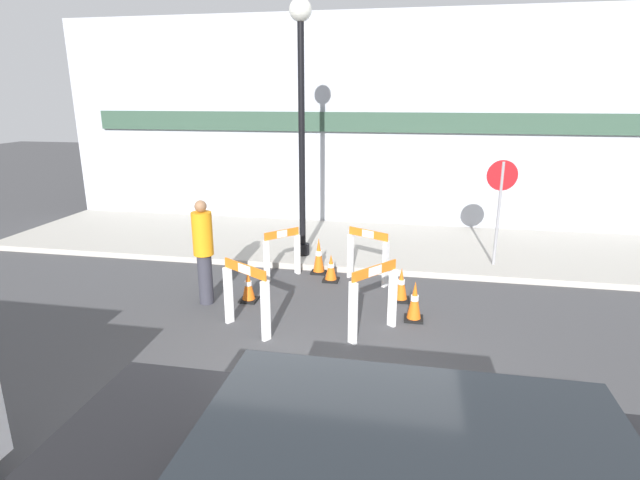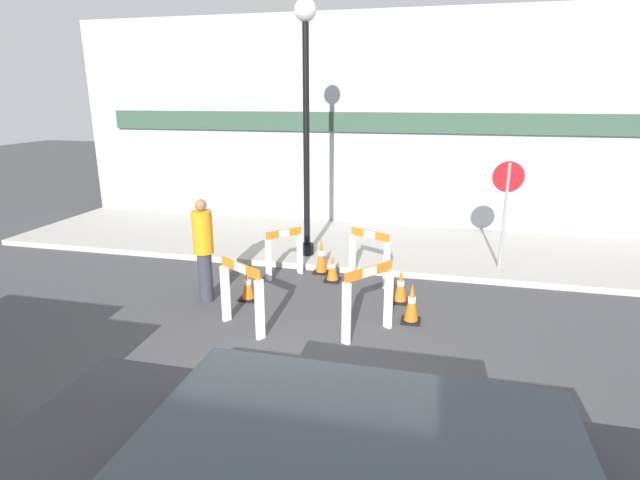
% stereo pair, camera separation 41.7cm
% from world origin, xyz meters
% --- Properties ---
extents(ground_plane, '(60.00, 60.00, 0.00)m').
position_xyz_m(ground_plane, '(0.00, 0.00, 0.00)').
color(ground_plane, '#424244').
extents(sidewalk_slab, '(18.00, 3.77, 0.13)m').
position_xyz_m(sidewalk_slab, '(0.00, 6.38, 0.06)').
color(sidewalk_slab, '#ADA89E').
rests_on(sidewalk_slab, ground_plane).
extents(storefront_facade, '(18.00, 0.22, 5.50)m').
position_xyz_m(storefront_facade, '(0.00, 8.34, 2.75)').
color(storefront_facade, '#A3A8B2').
rests_on(storefront_facade, ground_plane).
extents(streetlamp_post, '(0.44, 0.44, 5.13)m').
position_xyz_m(streetlamp_post, '(-1.58, 5.15, 3.42)').
color(streetlamp_post, black).
rests_on(streetlamp_post, sidewalk_slab).
extents(stop_sign, '(0.60, 0.09, 2.13)m').
position_xyz_m(stop_sign, '(2.41, 5.23, 1.56)').
color(stop_sign, gray).
rests_on(stop_sign, sidewalk_slab).
extents(barricade_0, '(0.82, 0.54, 1.03)m').
position_xyz_m(barricade_0, '(-0.07, 4.09, 0.56)').
color(barricade_0, white).
rests_on(barricade_0, ground_plane).
extents(barricade_1, '(0.62, 0.66, 0.97)m').
position_xyz_m(barricade_1, '(-1.74, 4.03, 0.52)').
color(barricade_1, white).
rests_on(barricade_1, ground_plane).
extents(barricade_2, '(0.86, 0.61, 1.08)m').
position_xyz_m(barricade_2, '(-1.66, 1.65, 0.59)').
color(barricade_2, white).
rests_on(barricade_2, ground_plane).
extents(barricade_3, '(0.67, 0.81, 1.09)m').
position_xyz_m(barricade_3, '(0.23, 1.89, 0.59)').
color(barricade_3, white).
rests_on(barricade_3, ground_plane).
extents(traffic_cone_0, '(0.30, 0.30, 0.73)m').
position_xyz_m(traffic_cone_0, '(-1.08, 4.40, 0.35)').
color(traffic_cone_0, black).
rests_on(traffic_cone_0, ground_plane).
extents(traffic_cone_1, '(0.30, 0.30, 0.56)m').
position_xyz_m(traffic_cone_1, '(-2.01, 2.76, 0.27)').
color(traffic_cone_1, black).
rests_on(traffic_cone_1, ground_plane).
extents(traffic_cone_2, '(0.30, 0.30, 0.60)m').
position_xyz_m(traffic_cone_2, '(0.60, 3.27, 0.29)').
color(traffic_cone_2, black).
rests_on(traffic_cone_2, ground_plane).
extents(traffic_cone_3, '(0.30, 0.30, 0.66)m').
position_xyz_m(traffic_cone_3, '(0.83, 2.51, 0.32)').
color(traffic_cone_3, black).
rests_on(traffic_cone_3, ground_plane).
extents(traffic_cone_4, '(0.30, 0.30, 0.54)m').
position_xyz_m(traffic_cone_4, '(-0.76, 4.00, 0.26)').
color(traffic_cone_4, black).
rests_on(traffic_cone_4, ground_plane).
extents(person_worker, '(0.39, 0.39, 1.81)m').
position_xyz_m(person_worker, '(-2.70, 2.55, 0.98)').
color(person_worker, '#33333D').
rests_on(person_worker, ground_plane).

